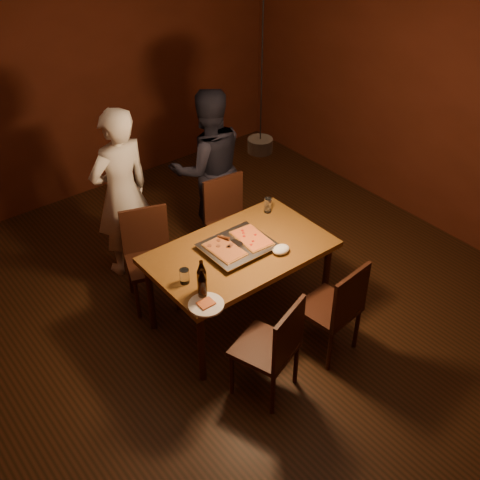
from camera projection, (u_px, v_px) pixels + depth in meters
room_shell at (259, 188)px, 4.48m from camera, size 6.00×6.00×6.00m
dining_table at (240, 257)px, 4.98m from camera, size 1.50×0.90×0.75m
chair_far_left at (148, 248)px, 5.31m from camera, size 0.54×0.54×0.49m
chair_far_right at (229, 214)px, 5.75m from camera, size 0.47×0.47×0.49m
chair_near_left at (275, 342)px, 4.38m from camera, size 0.53×0.53×0.49m
chair_near_right at (338, 303)px, 4.72m from camera, size 0.46×0.46×0.49m
pizza_tray at (238, 247)px, 4.93m from camera, size 0.58×0.49×0.05m
pizza_meat at (225, 249)px, 4.84m from camera, size 0.23×0.35×0.02m
pizza_cheese at (252, 238)px, 4.97m from camera, size 0.25×0.37×0.02m
spatula at (236, 243)px, 4.90m from camera, size 0.16×0.26×0.04m
beer_bottle_a at (202, 283)px, 4.39m from camera, size 0.07×0.07×0.26m
beer_bottle_b at (202, 276)px, 4.44m from camera, size 0.07×0.07×0.28m
water_glass_left at (184, 276)px, 4.56m from camera, size 0.08×0.08×0.12m
water_glass_right at (268, 205)px, 5.36m from camera, size 0.07×0.07×0.14m
plate_slice at (206, 305)px, 4.38m from camera, size 0.27×0.27×0.03m
napkin at (281, 249)px, 4.89m from camera, size 0.15×0.12×0.06m
diner_white at (122, 193)px, 5.49m from camera, size 0.65×0.46×1.67m
diner_dark at (208, 168)px, 5.92m from camera, size 0.94×0.82×1.63m
pendant_lamp at (260, 144)px, 4.27m from camera, size 0.18×0.18×1.10m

